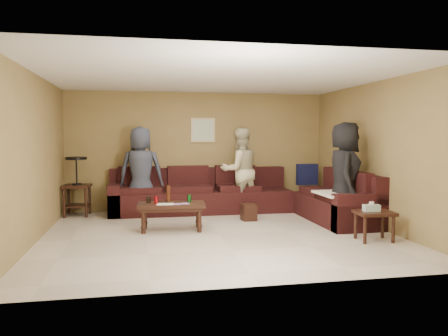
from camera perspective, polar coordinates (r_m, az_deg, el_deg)
The scene contains 10 objects.
room at distance 6.92m, azimuth -0.72°, elevation 4.95°, with size 5.60×5.50×2.50m.
sectional_sofa at distance 8.66m, azimuth 2.85°, elevation -4.09°, with size 4.65×2.90×0.97m.
coffee_table at distance 7.33m, azimuth -6.90°, elevation -5.10°, with size 1.14×0.62×0.74m.
end_table_left at distance 9.05m, azimuth -18.66°, elevation -2.14°, with size 0.54×0.54×1.16m.
side_table_right at distance 6.93m, azimuth 18.98°, elevation -5.84°, with size 0.57×0.48×0.59m.
waste_bin at distance 8.19m, azimuth 3.24°, elevation -5.79°, with size 0.26×0.26×0.31m, color black.
wall_art at distance 9.38m, azimuth -2.77°, elevation 4.96°, with size 0.52×0.04×0.52m.
person_left at distance 8.73m, azimuth -10.78°, elevation -0.42°, with size 0.86×0.56×1.76m, color #2F3342.
person_middle at distance 8.92m, azimuth 2.10°, elevation -0.33°, with size 0.85×0.66×1.74m, color #C5BB93.
person_right at distance 7.85m, azimuth 15.50°, elevation -0.82°, with size 0.89×0.58×1.81m, color black.
Camera 1 is at (-1.21, -6.81, 1.56)m, focal length 35.00 mm.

